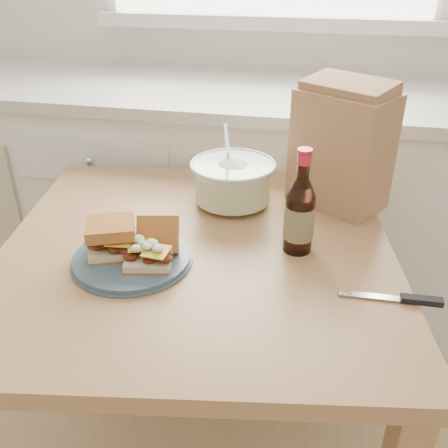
% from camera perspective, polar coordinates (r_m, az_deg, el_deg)
% --- Properties ---
extents(cabinet_run, '(2.50, 0.64, 0.94)m').
position_cam_1_polar(cabinet_run, '(1.98, 2.95, 1.98)').
color(cabinet_run, white).
rests_on(cabinet_run, ground).
extents(dining_table, '(1.05, 1.05, 0.76)m').
position_cam_1_polar(dining_table, '(1.24, -2.97, -6.79)').
color(dining_table, '#AA7850').
rests_on(dining_table, ground).
extents(plate, '(0.26, 0.26, 0.02)m').
position_cam_1_polar(plate, '(1.13, -10.47, -3.90)').
color(plate, '#3B5160').
rests_on(plate, dining_table).
extents(sandwich_left, '(0.13, 0.13, 0.08)m').
position_cam_1_polar(sandwich_left, '(1.13, -12.72, -1.49)').
color(sandwich_left, beige).
rests_on(sandwich_left, plate).
extents(sandwich_right, '(0.11, 0.15, 0.08)m').
position_cam_1_polar(sandwich_right, '(1.09, -8.28, -2.65)').
color(sandwich_right, beige).
rests_on(sandwich_right, plate).
extents(coleslaw_bowl, '(0.23, 0.23, 0.23)m').
position_cam_1_polar(coleslaw_bowl, '(1.34, 1.00, 4.64)').
color(coleslaw_bowl, silver).
rests_on(coleslaw_bowl, dining_table).
extents(beer_bottle, '(0.07, 0.07, 0.25)m').
position_cam_1_polar(beer_bottle, '(1.13, 8.64, 1.13)').
color(beer_bottle, black).
rests_on(beer_bottle, dining_table).
extents(knife, '(0.20, 0.02, 0.01)m').
position_cam_1_polar(knife, '(1.06, 20.29, -8.06)').
color(knife, silver).
rests_on(knife, dining_table).
extents(paper_bag, '(0.28, 0.25, 0.30)m').
position_cam_1_polar(paper_bag, '(1.34, 13.28, 8.18)').
color(paper_bag, '#AC8253').
rests_on(paper_bag, dining_table).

